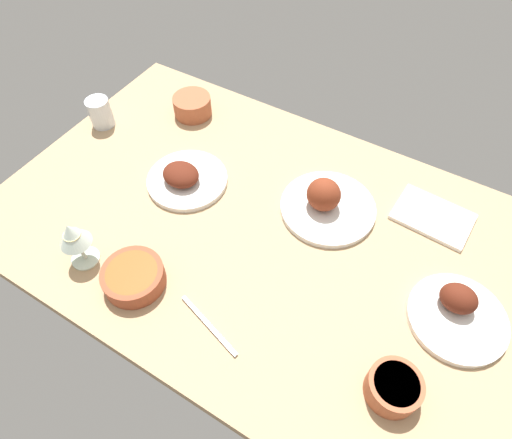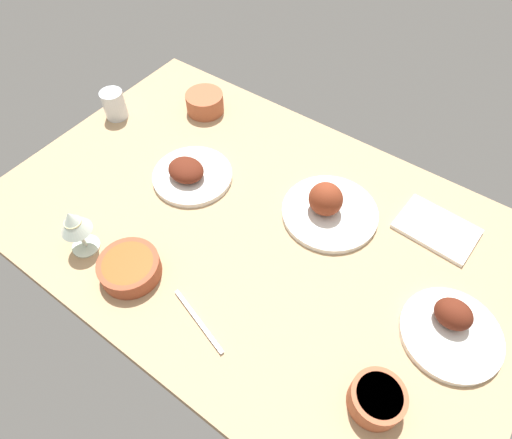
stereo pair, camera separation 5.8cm
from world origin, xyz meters
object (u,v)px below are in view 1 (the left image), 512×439
(bowl_sauce, at_px, (394,387))
(plate_far_side, at_px, (457,312))
(wine_glass, at_px, (73,236))
(fork_loose, at_px, (209,325))
(plate_center_main, at_px, (326,203))
(plate_near_viewer, at_px, (185,178))
(bowl_soup, at_px, (133,277))
(folded_napkin, at_px, (433,217))
(water_tumbler, at_px, (100,113))
(bowl_potatoes, at_px, (192,105))

(bowl_sauce, bearing_deg, plate_far_side, 73.78)
(wine_glass, xyz_separation_m, fork_loose, (0.37, 0.01, -0.10))
(plate_center_main, bearing_deg, plate_near_viewer, -163.24)
(bowl_soup, bearing_deg, folded_napkin, 45.09)
(wine_glass, distance_m, water_tumbler, 0.52)
(plate_center_main, distance_m, fork_loose, 0.45)
(plate_near_viewer, distance_m, plate_far_side, 0.77)
(bowl_soup, bearing_deg, plate_center_main, 55.97)
(wine_glass, height_order, folded_napkin, wine_glass)
(plate_center_main, height_order, folded_napkin, plate_center_main)
(plate_center_main, bearing_deg, plate_far_side, -18.89)
(bowl_potatoes, relative_size, water_tumbler, 1.32)
(bowl_sauce, bearing_deg, wine_glass, -173.82)
(plate_near_viewer, bearing_deg, water_tumbler, 169.36)
(folded_napkin, xyz_separation_m, fork_loose, (-0.34, -0.56, -0.00))
(bowl_sauce, bearing_deg, folded_napkin, 96.97)
(bowl_potatoes, distance_m, fork_loose, 0.75)
(water_tumbler, height_order, fork_loose, water_tumbler)
(wine_glass, bearing_deg, bowl_soup, 4.93)
(plate_near_viewer, distance_m, folded_napkin, 0.69)
(plate_far_side, relative_size, bowl_potatoes, 1.84)
(plate_far_side, relative_size, bowl_soup, 1.51)
(bowl_potatoes, bearing_deg, plate_center_main, -14.88)
(bowl_potatoes, bearing_deg, plate_far_side, -16.57)
(bowl_soup, bearing_deg, fork_loose, -0.63)
(plate_far_side, bearing_deg, bowl_potatoes, 163.43)
(plate_far_side, bearing_deg, water_tumbler, 175.61)
(plate_center_main, relative_size, bowl_soup, 1.74)
(bowl_potatoes, distance_m, wine_glass, 0.61)
(water_tumbler, distance_m, fork_loose, 0.79)
(bowl_sauce, bearing_deg, bowl_soup, -173.52)
(wine_glass, distance_m, fork_loose, 0.38)
(plate_far_side, xyz_separation_m, bowl_potatoes, (-0.93, 0.28, 0.01))
(plate_far_side, xyz_separation_m, plate_center_main, (-0.39, 0.13, 0.01))
(bowl_potatoes, height_order, fork_loose, bowl_potatoes)
(plate_far_side, bearing_deg, bowl_sauce, -106.22)
(plate_near_viewer, distance_m, plate_center_main, 0.40)
(plate_far_side, bearing_deg, fork_loose, -146.78)
(plate_center_main, distance_m, water_tumbler, 0.76)
(plate_near_viewer, distance_m, bowl_sauce, 0.75)
(fork_loose, bearing_deg, plate_near_viewer, 149.67)
(bowl_sauce, xyz_separation_m, bowl_potatoes, (-0.87, 0.51, 0.00))
(bowl_soup, xyz_separation_m, bowl_potatoes, (-0.25, 0.58, 0.01))
(plate_center_main, bearing_deg, bowl_soup, -124.03)
(bowl_potatoes, bearing_deg, bowl_sauce, -30.64)
(wine_glass, xyz_separation_m, folded_napkin, (0.71, 0.57, -0.09))
(wine_glass, bearing_deg, plate_near_viewer, 79.53)
(plate_center_main, height_order, bowl_soup, plate_center_main)
(plate_far_side, distance_m, wine_glass, 0.90)
(bowl_potatoes, relative_size, wine_glass, 0.87)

